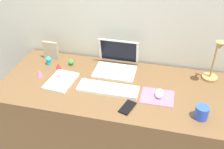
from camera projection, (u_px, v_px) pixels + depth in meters
back_wall at (125, 51)px, 2.08m from camera, size 2.78×0.05×1.60m
desk at (113, 124)px, 2.01m from camera, size 1.58×0.69×0.74m
laptop at (117, 62)px, 1.95m from camera, size 0.30×0.25×0.21m
keyboard at (108, 89)px, 1.76m from camera, size 0.41×0.13×0.02m
mousepad at (157, 97)px, 1.70m from camera, size 0.21×0.17×0.00m
mouse at (159, 93)px, 1.70m from camera, size 0.06×0.10×0.03m
cell_phone at (128, 107)px, 1.61m from camera, size 0.10×0.14×0.01m
desk_lamp at (214, 62)px, 1.76m from camera, size 0.11×0.16×0.34m
notebook_pad at (61, 81)px, 1.83m from camera, size 0.19×0.26×0.02m
picture_frame at (51, 51)px, 2.06m from camera, size 0.12×0.02×0.15m
coffee_mug at (202, 112)px, 1.52m from camera, size 0.08×0.08×0.08m
toy_figurine_blue at (58, 77)px, 1.86m from camera, size 0.03×0.03×0.04m
toy_figurine_green at (71, 62)px, 2.02m from camera, size 0.04×0.04×0.04m
toy_figurine_pink at (40, 73)px, 1.88m from camera, size 0.05×0.05×0.05m
toy_figurine_cyan at (48, 60)px, 2.01m from camera, size 0.04×0.04×0.07m
toy_figurine_red at (58, 66)px, 1.97m from camera, size 0.04×0.04×0.05m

